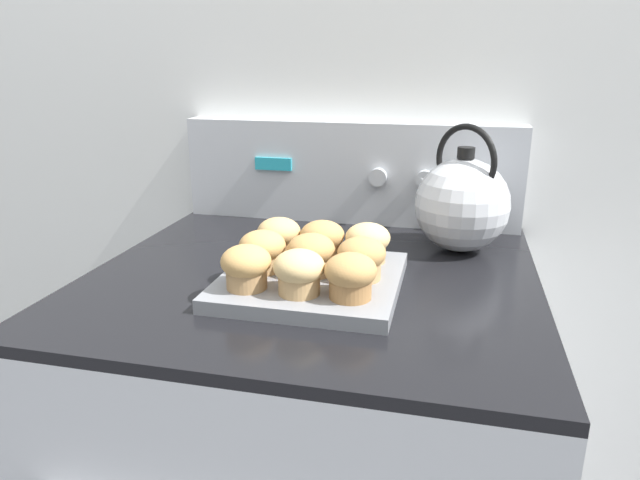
{
  "coord_description": "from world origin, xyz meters",
  "views": [
    {
      "loc": [
        0.22,
        -0.51,
        1.24
      ],
      "look_at": [
        0.03,
        0.3,
        0.98
      ],
      "focal_mm": 32.0,
      "sensor_mm": 36.0,
      "label": 1
    }
  ],
  "objects_px": {
    "muffin_r0_c0": "(246,266)",
    "muffin_r0_c1": "(299,271)",
    "muffin_r0_c2": "(351,275)",
    "muffin_r1_c2": "(361,258)",
    "muffin_r2_c0": "(279,236)",
    "muffin_r1_c0": "(262,250)",
    "muffin_r2_c1": "(322,239)",
    "muffin_r1_c1": "(311,254)",
    "tea_kettle": "(462,203)",
    "muffin_pan": "(311,281)",
    "muffin_r2_c2": "(368,242)"
  },
  "relations": [
    {
      "from": "muffin_r2_c2",
      "to": "muffin_r1_c2",
      "type": "bearing_deg",
      "value": -87.96
    },
    {
      "from": "muffin_r0_c0",
      "to": "muffin_r2_c2",
      "type": "bearing_deg",
      "value": 45.05
    },
    {
      "from": "muffin_pan",
      "to": "muffin_r0_c2",
      "type": "distance_m",
      "value": 0.12
    },
    {
      "from": "muffin_pan",
      "to": "muffin_r1_c1",
      "type": "height_order",
      "value": "muffin_r1_c1"
    },
    {
      "from": "muffin_pan",
      "to": "tea_kettle",
      "type": "xyz_separation_m",
      "value": [
        0.22,
        0.24,
        0.08
      ]
    },
    {
      "from": "muffin_r0_c2",
      "to": "muffin_r1_c0",
      "type": "height_order",
      "value": "same"
    },
    {
      "from": "muffin_r0_c2",
      "to": "muffin_r1_c1",
      "type": "bearing_deg",
      "value": 135.02
    },
    {
      "from": "muffin_r0_c1",
      "to": "muffin_r2_c0",
      "type": "relative_size",
      "value": 1.0
    },
    {
      "from": "muffin_r0_c2",
      "to": "muffin_r1_c2",
      "type": "distance_m",
      "value": 0.08
    },
    {
      "from": "muffin_pan",
      "to": "muffin_r2_c0",
      "type": "height_order",
      "value": "muffin_r2_c0"
    },
    {
      "from": "muffin_r1_c2",
      "to": "muffin_r2_c1",
      "type": "bearing_deg",
      "value": 136.09
    },
    {
      "from": "tea_kettle",
      "to": "muffin_r2_c0",
      "type": "bearing_deg",
      "value": -151.08
    },
    {
      "from": "muffin_r2_c2",
      "to": "muffin_r0_c2",
      "type": "bearing_deg",
      "value": -89.97
    },
    {
      "from": "muffin_r0_c0",
      "to": "muffin_r2_c2",
      "type": "distance_m",
      "value": 0.22
    },
    {
      "from": "muffin_r1_c0",
      "to": "muffin_r2_c1",
      "type": "xyz_separation_m",
      "value": [
        0.08,
        0.08,
        0.0
      ]
    },
    {
      "from": "muffin_r2_c1",
      "to": "muffin_r0_c0",
      "type": "bearing_deg",
      "value": -117.27
    },
    {
      "from": "muffin_r0_c0",
      "to": "muffin_r1_c2",
      "type": "xyz_separation_m",
      "value": [
        0.16,
        0.08,
        0.0
      ]
    },
    {
      "from": "muffin_r2_c1",
      "to": "muffin_r2_c2",
      "type": "height_order",
      "value": "same"
    },
    {
      "from": "muffin_r0_c2",
      "to": "muffin_r2_c1",
      "type": "bearing_deg",
      "value": 116.59
    },
    {
      "from": "muffin_r0_c0",
      "to": "muffin_r2_c1",
      "type": "height_order",
      "value": "same"
    },
    {
      "from": "muffin_r1_c1",
      "to": "muffin_r2_c1",
      "type": "xyz_separation_m",
      "value": [
        0.0,
        0.08,
        0.0
      ]
    },
    {
      "from": "muffin_r0_c2",
      "to": "muffin_r1_c0",
      "type": "bearing_deg",
      "value": 154.18
    },
    {
      "from": "muffin_r0_c2",
      "to": "muffin_r1_c1",
      "type": "xyz_separation_m",
      "value": [
        -0.08,
        0.08,
        0.0
      ]
    },
    {
      "from": "muffin_r2_c1",
      "to": "muffin_pan",
      "type": "bearing_deg",
      "value": -89.57
    },
    {
      "from": "muffin_r1_c1",
      "to": "muffin_r1_c2",
      "type": "distance_m",
      "value": 0.08
    },
    {
      "from": "muffin_r1_c2",
      "to": "muffin_r2_c0",
      "type": "relative_size",
      "value": 1.0
    },
    {
      "from": "muffin_r0_c0",
      "to": "muffin_r1_c1",
      "type": "height_order",
      "value": "same"
    },
    {
      "from": "muffin_pan",
      "to": "muffin_r0_c0",
      "type": "xyz_separation_m",
      "value": [
        -0.08,
        -0.08,
        0.04
      ]
    },
    {
      "from": "tea_kettle",
      "to": "muffin_r0_c0",
      "type": "bearing_deg",
      "value": -133.54
    },
    {
      "from": "muffin_r2_c1",
      "to": "tea_kettle",
      "type": "xyz_separation_m",
      "value": [
        0.22,
        0.17,
        0.03
      ]
    },
    {
      "from": "muffin_r2_c1",
      "to": "tea_kettle",
      "type": "bearing_deg",
      "value": 36.6
    },
    {
      "from": "muffin_r1_c0",
      "to": "muffin_r1_c1",
      "type": "distance_m",
      "value": 0.08
    },
    {
      "from": "muffin_r1_c2",
      "to": "muffin_r2_c2",
      "type": "xyz_separation_m",
      "value": [
        -0.0,
        0.08,
        0.0
      ]
    },
    {
      "from": "muffin_r0_c0",
      "to": "muffin_r0_c1",
      "type": "distance_m",
      "value": 0.08
    },
    {
      "from": "muffin_pan",
      "to": "muffin_r0_c0",
      "type": "height_order",
      "value": "muffin_r0_c0"
    },
    {
      "from": "muffin_r0_c2",
      "to": "muffin_r1_c0",
      "type": "xyz_separation_m",
      "value": [
        -0.16,
        0.08,
        0.0
      ]
    },
    {
      "from": "muffin_r1_c0",
      "to": "muffin_r1_c2",
      "type": "bearing_deg",
      "value": 0.41
    },
    {
      "from": "muffin_r2_c2",
      "to": "muffin_r2_c0",
      "type": "bearing_deg",
      "value": -179.16
    },
    {
      "from": "muffin_r0_c1",
      "to": "muffin_r2_c2",
      "type": "xyz_separation_m",
      "value": [
        0.07,
        0.16,
        0.0
      ]
    },
    {
      "from": "tea_kettle",
      "to": "muffin_r1_c2",
      "type": "bearing_deg",
      "value": -120.92
    },
    {
      "from": "muffin_r0_c0",
      "to": "muffin_r1_c0",
      "type": "bearing_deg",
      "value": 90.59
    },
    {
      "from": "muffin_r2_c0",
      "to": "muffin_r2_c1",
      "type": "xyz_separation_m",
      "value": [
        0.08,
        -0.0,
        0.0
      ]
    },
    {
      "from": "muffin_r0_c2",
      "to": "muffin_r2_c1",
      "type": "distance_m",
      "value": 0.17
    },
    {
      "from": "muffin_r1_c1",
      "to": "tea_kettle",
      "type": "height_order",
      "value": "tea_kettle"
    },
    {
      "from": "muffin_r0_c1",
      "to": "muffin_r0_c2",
      "type": "xyz_separation_m",
      "value": [
        0.07,
        0.0,
        0.0
      ]
    },
    {
      "from": "muffin_r2_c0",
      "to": "tea_kettle",
      "type": "height_order",
      "value": "tea_kettle"
    },
    {
      "from": "muffin_r0_c0",
      "to": "muffin_r1_c2",
      "type": "distance_m",
      "value": 0.17
    },
    {
      "from": "muffin_r2_c1",
      "to": "muffin_r2_c2",
      "type": "distance_m",
      "value": 0.08
    },
    {
      "from": "muffin_r0_c1",
      "to": "muffin_r2_c1",
      "type": "xyz_separation_m",
      "value": [
        -0.0,
        0.15,
        0.0
      ]
    },
    {
      "from": "muffin_r1_c1",
      "to": "tea_kettle",
      "type": "relative_size",
      "value": 0.32
    }
  ]
}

